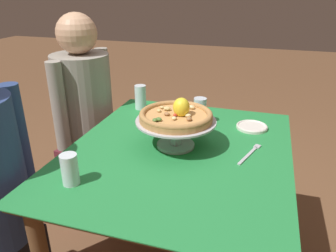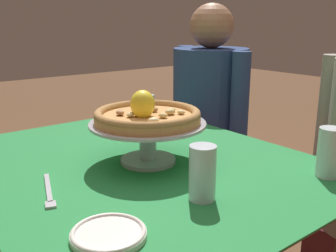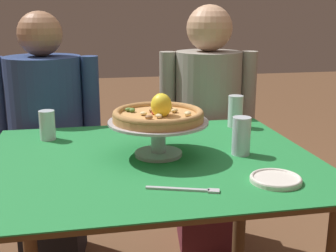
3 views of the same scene
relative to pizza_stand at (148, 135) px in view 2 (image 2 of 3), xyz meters
The scene contains 9 objects.
dining_table 0.21m from the pizza_stand, 141.96° to the right, with size 1.11×0.93×0.76m.
pizza_stand is the anchor object (origin of this frame).
pizza 0.06m from the pizza_stand, 65.99° to the right, with size 0.31×0.31×0.10m.
water_glass_back_left 0.47m from the pizza_stand, 144.85° to the left, with size 0.06×0.06×0.11m.
water_glass_back_right 0.50m from the pizza_stand, 39.06° to the left, with size 0.06×0.06×0.14m.
water_glass_side_right 0.29m from the pizza_stand, ahead, with size 0.06×0.06×0.13m.
side_plate 0.43m from the pizza_stand, 46.01° to the right, with size 0.15×0.15×0.02m.
dinner_fork 0.33m from the pizza_stand, 85.54° to the right, with size 0.20×0.08×0.01m.
diner_left 0.82m from the pizza_stand, 122.45° to the left, with size 0.51×0.40×1.24m.
Camera 2 is at (0.92, -0.61, 1.17)m, focal length 41.81 mm.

